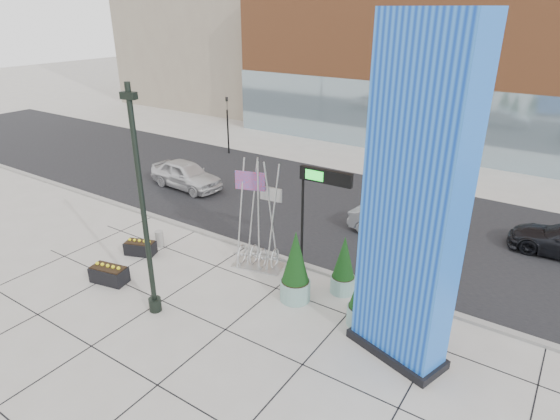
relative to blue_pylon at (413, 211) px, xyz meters
The scene contains 18 objects.
ground 7.83m from the blue_pylon, 169.83° to the right, with size 160.00×160.00×0.00m, color #9E9991.
street_asphalt 11.80m from the blue_pylon, 124.46° to the left, with size 80.00×12.00×0.02m, color black.
curb_edge 8.25m from the blue_pylon, 154.58° to the left, with size 80.00×0.30×0.12m, color gray.
tower_podium 26.41m from the blue_pylon, 101.16° to the left, with size 34.00×10.00×11.00m, color #A2582F.
tower_glass_front 21.83m from the blue_pylon, 103.61° to the left, with size 34.00×0.60×5.00m, color #8CA5B2.
blue_pylon is the anchor object (origin of this frame).
lamp_post 8.43m from the blue_pylon, 161.57° to the right, with size 0.53×0.43×7.90m.
public_art_sculpture 7.78m from the blue_pylon, 164.06° to the left, with size 2.22×1.45×4.63m.
concrete_bollard 12.27m from the blue_pylon, behind, with size 0.37×0.37×0.72m, color gray.
overhead_street_sign 5.18m from the blue_pylon, 147.97° to the left, with size 2.09×0.27×4.44m.
round_planter_east 3.99m from the blue_pylon, 155.02° to the left, with size 0.97×0.97×2.43m.
round_planter_mid 5.15m from the blue_pylon, 143.95° to the left, with size 0.93×0.93×2.32m.
round_planter_west 5.44m from the blue_pylon, behind, with size 1.11×1.11×2.77m.
box_planter_north 12.37m from the blue_pylon, behind, with size 1.42×1.05×0.70m.
box_planter_south 11.87m from the blue_pylon, 167.97° to the right, with size 1.54×1.00×0.78m.
car_white_west 17.56m from the blue_pylon, 155.98° to the left, with size 1.91×4.75×1.62m, color silver.
car_silver_mid 8.95m from the blue_pylon, 111.67° to the left, with size 1.47×4.22×1.39m, color #979A9E.
traffic_signal 22.97m from the blue_pylon, 142.49° to the left, with size 0.15×0.18×4.10m.
Camera 1 is at (9.55, -10.55, 9.85)m, focal length 30.00 mm.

